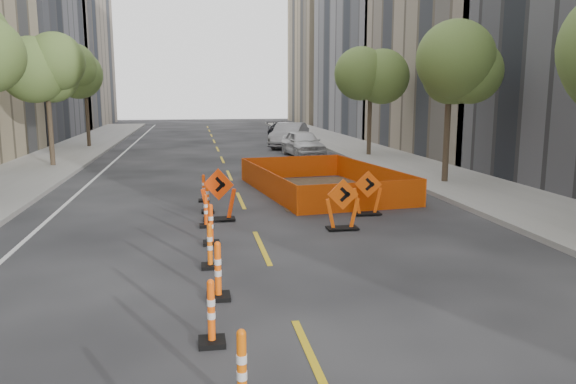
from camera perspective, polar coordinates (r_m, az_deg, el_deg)
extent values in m
plane|color=black|center=(9.82, 0.19, -11.88)|extent=(140.00, 140.00, 0.00)
cube|color=gray|center=(23.75, 16.91, 0.94)|extent=(4.00, 90.00, 0.15)
cube|color=gray|center=(66.69, -23.76, 14.72)|extent=(12.00, 20.00, 20.00)
cube|color=gray|center=(37.80, 20.52, 14.53)|extent=(12.00, 16.00, 14.00)
cube|color=gray|center=(52.93, 11.49, 16.77)|extent=(12.00, 18.00, 20.00)
cube|color=tan|center=(70.20, 5.92, 13.58)|extent=(12.00, 14.00, 16.00)
cylinder|color=#382B1E|center=(29.84, -22.94, 5.27)|extent=(0.24, 0.24, 3.15)
sphere|color=#597532|center=(29.78, -23.34, 10.98)|extent=(2.80, 2.80, 2.80)
cylinder|color=#382B1E|center=(39.62, -19.66, 6.48)|extent=(0.24, 0.24, 3.15)
sphere|color=#597532|center=(39.58, -19.92, 10.78)|extent=(2.80, 2.80, 2.80)
cylinder|color=#382B1E|center=(23.30, 15.77, 4.55)|extent=(0.24, 0.24, 3.15)
sphere|color=#597532|center=(23.23, 16.13, 11.87)|extent=(2.80, 2.80, 2.80)
cylinder|color=#382B1E|center=(32.60, 8.25, 6.30)|extent=(0.24, 0.24, 3.15)
sphere|color=#597532|center=(32.54, 8.39, 11.54)|extent=(2.80, 2.80, 2.80)
imported|color=silver|center=(32.71, 1.51, 4.98)|extent=(2.21, 4.60, 1.52)
imported|color=gray|center=(37.96, 0.14, 5.80)|extent=(3.56, 5.30, 1.65)
imported|color=black|center=(44.58, -0.06, 6.24)|extent=(3.15, 4.97, 1.34)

